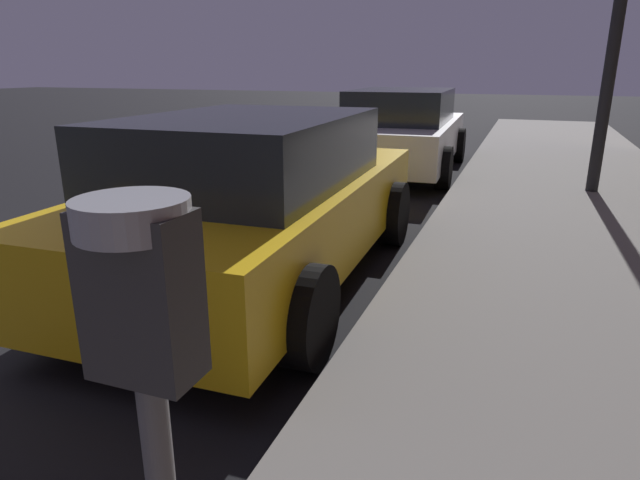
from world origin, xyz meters
TOP-DOWN VIEW (x-y plane):
  - parking_meter at (4.36, -0.84)m, footprint 0.19×0.19m
  - car_yellow_cab at (2.85, 2.51)m, footprint 2.14×4.26m
  - car_white at (2.85, 8.12)m, footprint 2.16×4.43m

SIDE VIEW (x-z plane):
  - car_white at x=2.85m, z-range 0.00..1.43m
  - car_yellow_cab at x=2.85m, z-range 0.01..1.44m
  - parking_meter at x=4.36m, z-range 0.52..1.95m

